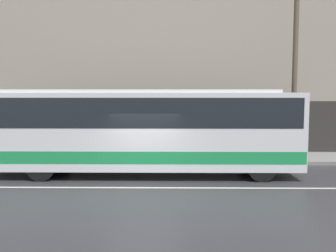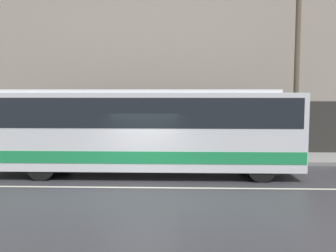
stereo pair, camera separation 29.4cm
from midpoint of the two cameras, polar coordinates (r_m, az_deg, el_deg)
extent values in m
plane|color=#333338|center=(13.03, -3.32, -9.36)|extent=(60.00, 60.00, 0.00)
cube|color=gray|center=(18.29, -1.77, -4.85)|extent=(60.00, 2.84, 0.16)
cube|color=gray|center=(19.74, -1.52, 12.49)|extent=(60.00, 0.30, 11.55)
cube|color=#2D2B28|center=(19.50, -1.52, -0.31)|extent=(60.00, 0.06, 2.80)
cube|color=beige|center=(13.02, -3.32, -9.34)|extent=(54.00, 0.14, 0.01)
cube|color=silver|center=(14.73, -3.36, -0.55)|extent=(12.13, 2.46, 2.90)
cube|color=#1E8C4C|center=(14.84, -3.34, -4.01)|extent=(12.07, 2.49, 0.45)
cube|color=black|center=(14.67, -3.38, 2.24)|extent=(11.77, 2.48, 1.10)
cube|color=orange|center=(15.32, 19.69, 4.10)|extent=(0.12, 1.85, 0.28)
cube|color=silver|center=(14.65, -3.39, 5.33)|extent=(10.31, 2.09, 0.12)
cylinder|color=black|center=(14.14, 14.68, -6.13)|extent=(1.07, 0.28, 1.07)
cylinder|color=black|center=(16.20, 13.00, -4.66)|extent=(1.07, 0.28, 1.07)
cylinder|color=black|center=(14.68, -18.20, -5.81)|extent=(1.07, 0.28, 1.07)
cylinder|color=black|center=(16.67, -15.67, -4.44)|extent=(1.07, 0.28, 1.07)
cylinder|color=brown|center=(17.88, 19.43, 6.82)|extent=(0.23, 0.23, 7.41)
camera|label=1|loc=(0.15, -89.42, 0.05)|focal=40.00mm
camera|label=2|loc=(0.15, 90.58, -0.05)|focal=40.00mm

